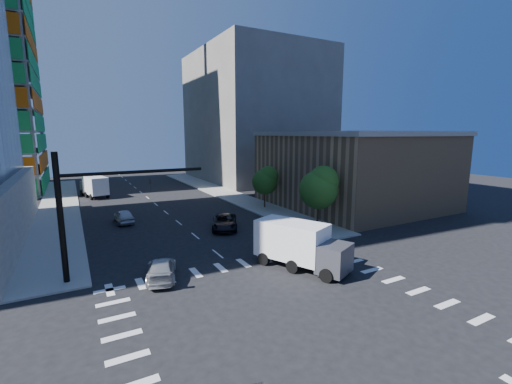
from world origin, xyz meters
TOP-DOWN VIEW (x-y plane):
  - ground at (0.00, 0.00)m, footprint 160.00×160.00m
  - road_markings at (0.00, 0.00)m, footprint 20.00×20.00m
  - sidewalk_ne at (12.50, 40.00)m, footprint 5.00×60.00m
  - sidewalk_nw at (-12.50, 40.00)m, footprint 5.00×60.00m
  - commercial_building at (25.00, 22.00)m, footprint 20.50×22.50m
  - bg_building_ne at (27.00, 55.00)m, footprint 24.00×30.00m
  - signal_mast_nw at (-10.00, 11.50)m, footprint 10.20×0.40m
  - tree_south at (12.63, 13.90)m, footprint 4.16×4.16m
  - tree_north at (12.93, 25.90)m, footprint 3.54×3.52m
  - car_nb_far at (3.68, 18.98)m, footprint 4.64×6.20m
  - car_sb_near at (-5.48, 9.20)m, footprint 3.23×5.20m
  - car_sb_mid at (-5.62, 27.03)m, footprint 2.02×4.63m
  - box_truck_near at (4.61, 5.83)m, footprint 5.40×7.30m
  - box_truck_far at (-7.56, 47.20)m, footprint 4.19×6.97m

SIDE VIEW (x-z plane):
  - ground at x=0.00m, z-range 0.00..0.00m
  - road_markings at x=0.00m, z-range 0.00..0.01m
  - sidewalk_ne at x=12.50m, z-range 0.00..0.15m
  - sidewalk_nw at x=-12.50m, z-range 0.00..0.15m
  - car_sb_near at x=-5.48m, z-range 0.00..1.40m
  - car_sb_mid at x=-5.62m, z-range 0.00..1.55m
  - car_nb_far at x=3.68m, z-range 0.00..1.57m
  - box_truck_far at x=-7.56m, z-range -0.20..3.22m
  - box_truck_near at x=4.61m, z-range -0.20..3.32m
  - tree_north at x=12.93m, z-range 1.10..6.88m
  - tree_south at x=12.63m, z-range 1.27..8.10m
  - commercial_building at x=25.00m, z-range 0.01..10.61m
  - signal_mast_nw at x=-10.00m, z-range 0.99..9.99m
  - bg_building_ne at x=27.00m, z-range 0.00..28.00m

